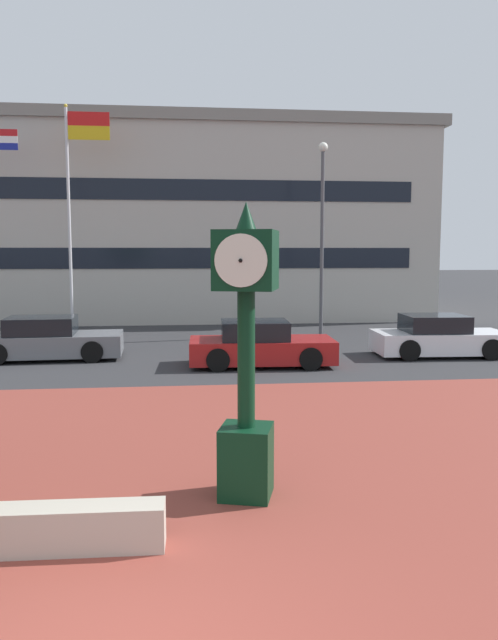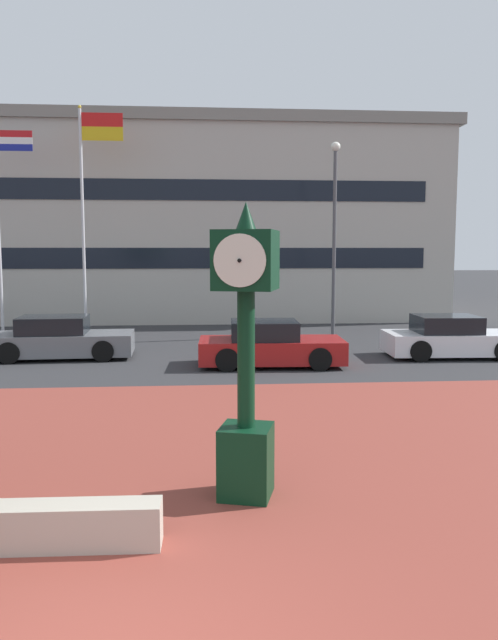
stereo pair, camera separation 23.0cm
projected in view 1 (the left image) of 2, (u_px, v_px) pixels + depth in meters
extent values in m
cube|color=brown|center=(131.00, 510.00, 7.77)|extent=(44.00, 14.37, 0.01)
cube|color=#ADA393|center=(15.00, 530.00, 6.65)|extent=(3.21, 0.47, 0.50)
cube|color=black|center=(246.00, 461.00, 8.17)|extent=(0.81, 0.81, 0.95)
cylinder|color=black|center=(246.00, 359.00, 8.02)|extent=(0.23, 0.23, 1.80)
cube|color=black|center=(246.00, 260.00, 7.88)|extent=(0.93, 0.93, 0.76)
cylinder|color=silver|center=(251.00, 260.00, 8.26)|extent=(0.63, 0.20, 0.65)
sphere|color=black|center=(251.00, 260.00, 8.28)|extent=(0.05, 0.05, 0.05)
cylinder|color=silver|center=(241.00, 261.00, 7.49)|extent=(0.63, 0.20, 0.65)
sphere|color=black|center=(240.00, 261.00, 7.47)|extent=(0.05, 0.05, 0.05)
cone|color=black|center=(246.00, 216.00, 7.82)|extent=(0.26, 0.26, 0.36)
cube|color=slate|center=(49.00, 344.00, 18.66)|extent=(4.38, 1.99, 0.64)
cube|color=black|center=(41.00, 326.00, 18.57)|extent=(2.05, 1.63, 0.56)
cylinder|color=black|center=(97.00, 343.00, 19.70)|extent=(0.65, 0.25, 0.64)
cylinder|color=black|center=(92.00, 352.00, 18.05)|extent=(0.65, 0.25, 0.64)
cylinder|color=black|center=(10.00, 345.00, 19.30)|extent=(0.65, 0.25, 0.64)
cube|color=maroon|center=(262.00, 350.00, 17.62)|extent=(4.14, 1.99, 0.64)
cube|color=black|center=(255.00, 331.00, 17.54)|extent=(1.93, 1.65, 0.56)
cylinder|color=black|center=(301.00, 349.00, 18.57)|extent=(0.65, 0.24, 0.64)
cylinder|color=black|center=(311.00, 359.00, 16.87)|extent=(0.65, 0.24, 0.64)
cylinder|color=black|center=(217.00, 350.00, 18.40)|extent=(0.65, 0.24, 0.64)
cylinder|color=black|center=(218.00, 360.00, 16.70)|extent=(0.65, 0.24, 0.64)
cube|color=silver|center=(440.00, 342.00, 19.22)|extent=(4.11, 1.95, 0.64)
cube|color=black|center=(434.00, 324.00, 19.14)|extent=(1.92, 1.62, 0.56)
cylinder|color=black|center=(468.00, 341.00, 20.15)|extent=(0.65, 0.25, 0.64)
cylinder|color=black|center=(491.00, 349.00, 18.48)|extent=(0.65, 0.25, 0.64)
cylinder|color=black|center=(392.00, 342.00, 19.98)|extent=(0.65, 0.25, 0.64)
cylinder|color=black|center=(409.00, 350.00, 18.32)|extent=(0.65, 0.25, 0.64)
cube|color=navy|center=(0.00, 146.00, 23.93)|extent=(1.38, 0.02, 0.26)
cylinder|color=silver|center=(69.00, 222.00, 24.52)|extent=(0.12, 0.12, 8.81)
sphere|color=gold|center=(66.00, 106.00, 24.03)|extent=(0.14, 0.14, 0.14)
cube|color=red|center=(89.00, 119.00, 24.17)|extent=(1.60, 0.02, 0.54)
cube|color=gold|center=(89.00, 133.00, 24.23)|extent=(1.60, 0.02, 0.54)
cube|color=#B2ADA3|center=(129.00, 230.00, 33.59)|extent=(29.19, 14.29, 8.83)
cube|color=gray|center=(127.00, 142.00, 33.08)|extent=(29.77, 14.58, 0.50)
cube|color=black|center=(115.00, 258.00, 26.67)|extent=(26.27, 0.04, 0.90)
cube|color=black|center=(113.00, 189.00, 26.35)|extent=(26.27, 0.04, 0.90)
cylinder|color=#4C4C51|center=(322.00, 244.00, 23.76)|extent=(0.14, 0.14, 7.01)
sphere|color=white|center=(323.00, 147.00, 23.35)|extent=(0.36, 0.36, 0.36)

